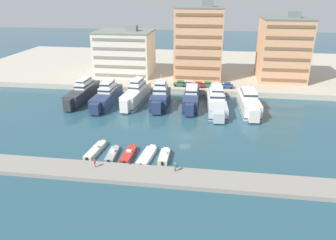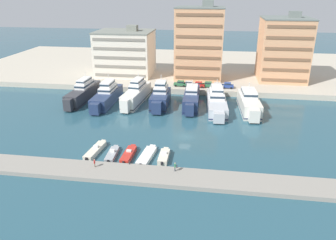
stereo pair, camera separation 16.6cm
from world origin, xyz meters
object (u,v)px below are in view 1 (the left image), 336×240
at_px(yacht_ivory_mid_left, 136,94).
at_px(motorboat_cream_far_left, 96,150).
at_px(car_green_far_left, 180,83).
at_px(pedestrian_mid_deck, 95,162).
at_px(motorboat_red_mid_left, 129,154).
at_px(car_red_mid_left, 198,84).
at_px(motorboat_white_center_left, 147,156).
at_px(yacht_ivory_mid_right, 249,103).
at_px(yacht_navy_center, 191,98).
at_px(yacht_navy_center_left, 160,97).
at_px(yacht_silver_center_right, 217,101).
at_px(pedestrian_near_edge, 175,166).
at_px(car_green_center_left, 208,84).
at_px(car_blue_center_right, 227,85).
at_px(motorboat_cream_center, 164,156).
at_px(yacht_navy_left, 107,96).
at_px(motorboat_grey_left, 112,154).
at_px(yacht_charcoal_far_left, 83,93).
at_px(car_silver_left, 188,84).
at_px(car_silver_center, 217,85).

xyz_separation_m(yacht_ivory_mid_left, motorboat_cream_far_left, (-0.93, -32.06, -2.05)).
distance_m(motorboat_cream_far_left, car_green_far_left, 46.86).
bearing_deg(pedestrian_mid_deck, motorboat_red_mid_left, 52.10).
xyz_separation_m(car_red_mid_left, pedestrian_mid_deck, (-15.88, -51.60, -0.94)).
bearing_deg(motorboat_white_center_left, car_green_far_left, 88.05).
bearing_deg(motorboat_red_mid_left, yacht_ivory_mid_right, 49.81).
bearing_deg(yacht_navy_center, yacht_ivory_mid_right, -7.90).
distance_m(yacht_navy_center, pedestrian_mid_deck, 41.61).
bearing_deg(yacht_navy_center_left, yacht_ivory_mid_left, 166.30).
height_order(yacht_silver_center_right, pedestrian_near_edge, yacht_silver_center_right).
relative_size(yacht_silver_center_right, motorboat_red_mid_left, 3.01).
xyz_separation_m(car_red_mid_left, car_green_center_left, (3.04, 0.55, 0.00)).
xyz_separation_m(yacht_navy_center, car_blue_center_right, (10.31, 13.12, 0.56)).
distance_m(motorboat_cream_center, pedestrian_near_edge, 6.39).
xyz_separation_m(yacht_navy_left, yacht_ivory_mid_right, (40.38, -0.15, -0.07)).
bearing_deg(yacht_silver_center_right, yacht_ivory_mid_right, -3.41).
height_order(motorboat_grey_left, motorboat_cream_center, motorboat_cream_center).
bearing_deg(car_red_mid_left, yacht_charcoal_far_left, -158.71).
bearing_deg(yacht_charcoal_far_left, car_green_center_left, 20.41).
height_order(yacht_navy_center, motorboat_red_mid_left, yacht_navy_center).
height_order(yacht_navy_left, car_green_far_left, yacht_navy_left).
xyz_separation_m(motorboat_cream_far_left, pedestrian_mid_deck, (2.44, -6.93, 1.24)).
distance_m(yacht_ivory_mid_left, pedestrian_near_edge, 41.66).
relative_size(yacht_ivory_mid_right, motorboat_red_mid_left, 2.57).
xyz_separation_m(yacht_navy_left, car_red_mid_left, (25.65, 14.73, 0.37)).
height_order(yacht_navy_left, motorboat_cream_far_left, yacht_navy_left).
bearing_deg(motorboat_cream_far_left, car_silver_left, 71.50).
xyz_separation_m(motorboat_red_mid_left, car_red_mid_left, (11.12, 45.48, 2.17)).
distance_m(yacht_navy_left, car_blue_center_right, 37.94).
bearing_deg(yacht_silver_center_right, pedestrian_near_edge, -100.92).
xyz_separation_m(motorboat_cream_center, car_silver_center, (9.91, 45.20, 2.12)).
bearing_deg(yacht_charcoal_far_left, yacht_ivory_mid_left, 1.56).
relative_size(yacht_navy_center, pedestrian_mid_deck, 12.53).
relative_size(yacht_silver_center_right, pedestrian_near_edge, 13.39).
distance_m(yacht_ivory_mid_left, car_silver_left, 19.28).
relative_size(yacht_silver_center_right, motorboat_cream_center, 3.56).
height_order(yacht_silver_center_right, car_silver_center, yacht_silver_center_right).
xyz_separation_m(motorboat_cream_center, car_red_mid_left, (3.97, 45.38, 2.12)).
relative_size(yacht_ivory_mid_left, motorboat_white_center_left, 2.33).
bearing_deg(motorboat_red_mid_left, yacht_navy_center, 73.16).
xyz_separation_m(car_green_far_left, car_silver_center, (11.81, -0.63, 0.00)).
bearing_deg(yacht_charcoal_far_left, car_green_far_left, 26.05).
height_order(yacht_navy_left, yacht_navy_center, yacht_navy_left).
bearing_deg(car_blue_center_right, car_silver_left, 179.94).
bearing_deg(pedestrian_near_edge, motorboat_cream_far_left, 159.99).
bearing_deg(yacht_navy_center, car_green_center_left, 72.25).
bearing_deg(car_green_center_left, car_green_far_left, -179.40).
relative_size(motorboat_white_center_left, car_silver_left, 2.09).
bearing_deg(yacht_navy_left, motorboat_white_center_left, -59.19).
bearing_deg(yacht_ivory_mid_right, motorboat_cream_far_left, -137.98).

